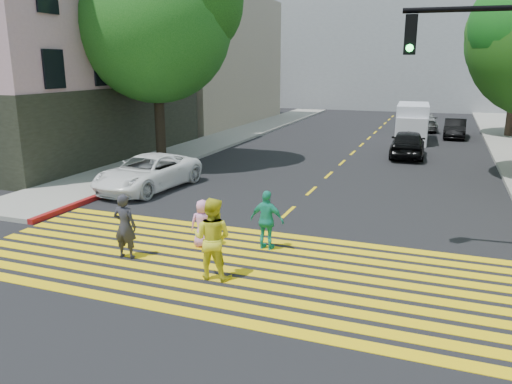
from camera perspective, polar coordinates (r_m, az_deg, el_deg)
The scene contains 18 objects.
ground at distance 11.08m, azimuth -5.57°, elevation -10.69°, with size 120.00×120.00×0.00m, color black.
sidewalk_left at distance 33.91m, azimuth -2.15°, elevation 6.57°, with size 3.00×40.00×0.15m, color gray.
curb_red at distance 19.37m, azimuth -16.19°, elevation 0.07°, with size 0.20×8.00×0.16m, color maroon.
crosswalk at distance 12.13m, azimuth -2.90°, elevation -8.30°, with size 13.40×5.30×0.01m.
lane_line at distance 32.13m, azimuth 12.40°, elevation 5.69°, with size 0.12×34.40×0.01m.
building_left_pink at distance 29.33m, azimuth -24.40°, elevation 12.95°, with size 12.10×14.10×11.00m.
building_left_tan at distance 42.28m, azimuth -8.68°, elevation 14.67°, with size 12.00×16.00×10.00m, color tan.
backdrop_block at distance 57.16m, azimuth 16.69°, elevation 15.13°, with size 30.00×8.00×12.00m, color gray.
tree_left at distance 24.21m, azimuth -11.23°, elevation 19.04°, with size 8.26×7.93×10.02m.
pedestrian_man at distance 12.71m, azimuth -14.75°, elevation -3.80°, with size 0.60×0.39×1.63m, color #2A2931.
pedestrian_woman at distance 11.16m, azimuth -5.03°, elevation -5.30°, with size 0.91×0.71×1.86m, color yellow.
pedestrian_child at distance 13.17m, azimuth -6.14°, elevation -3.59°, with size 0.62×0.40×1.27m, color #F698D4.
pedestrian_extra at distance 12.86m, azimuth 1.28°, elevation -3.26°, with size 0.92×0.38×1.57m, color teal.
white_sedan at distance 19.56m, azimuth -12.25°, elevation 2.19°, with size 2.18×4.74×1.32m, color white.
dark_car_near at distance 27.04m, azimuth 16.95°, elevation 5.34°, with size 1.70×4.22×1.44m, color black.
silver_car at distance 38.51m, azimuth 18.66°, elevation 7.60°, with size 1.75×4.29×1.25m, color #959595.
dark_car_parked at distance 35.32m, azimuth 21.79°, elevation 6.77°, with size 1.31×3.77×1.24m, color black.
white_van at distance 32.68m, azimuth 17.40°, elevation 7.43°, with size 2.08×4.96×2.30m.
Camera 1 is at (4.50, -8.97, 4.68)m, focal length 35.00 mm.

